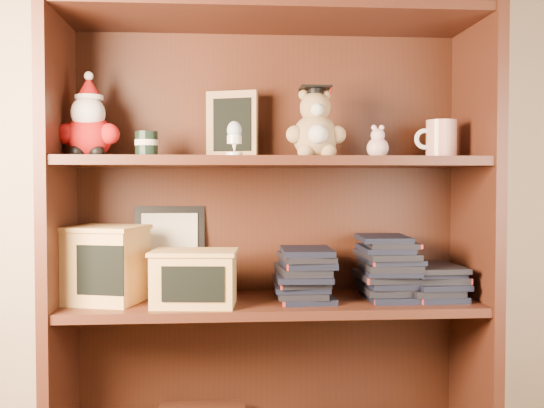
{
  "coord_description": "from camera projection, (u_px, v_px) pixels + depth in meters",
  "views": [
    {
      "loc": [
        -0.09,
        -0.47,
        0.88
      ],
      "look_at": [
        0.04,
        1.3,
        0.82
      ],
      "focal_mm": 42.0,
      "sensor_mm": 36.0,
      "label": 1
    }
  ],
  "objects": [
    {
      "name": "bookcase",
      "position": [
        270.0,
        218.0,
        1.83
      ],
      "size": [
        1.2,
        0.35,
        1.6
      ],
      "color": "#441F13",
      "rests_on": "ground"
    },
    {
      "name": "shelf_lower",
      "position": [
        272.0,
        304.0,
        1.79
      ],
      "size": [
        1.14,
        0.33,
        0.02
      ],
      "color": "#441F13",
      "rests_on": "ground"
    },
    {
      "name": "shelf_upper",
      "position": [
        272.0,
        162.0,
        1.77
      ],
      "size": [
        1.14,
        0.33,
        0.02
      ],
      "color": "#441F13",
      "rests_on": "ground"
    },
    {
      "name": "santa_plush",
      "position": [
        89.0,
        125.0,
        1.73
      ],
      "size": [
        0.17,
        0.12,
        0.24
      ],
      "color": "#A50F0F",
      "rests_on": "shelf_upper"
    },
    {
      "name": "teachers_tin",
      "position": [
        146.0,
        144.0,
        1.75
      ],
      "size": [
        0.06,
        0.06,
        0.07
      ],
      "color": "black",
      "rests_on": "shelf_upper"
    },
    {
      "name": "chalkboard_plaque",
      "position": [
        232.0,
        126.0,
        1.88
      ],
      "size": [
        0.15,
        0.11,
        0.2
      ],
      "color": "#9E7547",
      "rests_on": "shelf_upper"
    },
    {
      "name": "egg_cup",
      "position": [
        234.0,
        137.0,
        1.69
      ],
      "size": [
        0.04,
        0.04,
        0.09
      ],
      "color": "white",
      "rests_on": "shelf_upper"
    },
    {
      "name": "grad_teddy_bear",
      "position": [
        315.0,
        130.0,
        1.77
      ],
      "size": [
        0.17,
        0.14,
        0.2
      ],
      "color": "#A58557",
      "rests_on": "shelf_upper"
    },
    {
      "name": "pink_figurine",
      "position": [
        378.0,
        145.0,
        1.79
      ],
      "size": [
        0.06,
        0.06,
        0.1
      ],
      "color": "beige",
      "rests_on": "shelf_upper"
    },
    {
      "name": "teacher_mug",
      "position": [
        440.0,
        139.0,
        1.81
      ],
      "size": [
        0.12,
        0.09,
        0.11
      ],
      "color": "silver",
      "rests_on": "shelf_upper"
    },
    {
      "name": "certificate_frame",
      "position": [
        170.0,
        249.0,
        1.9
      ],
      "size": [
        0.21,
        0.05,
        0.26
      ],
      "color": "black",
      "rests_on": "shelf_lower"
    },
    {
      "name": "treats_box",
      "position": [
        107.0,
        264.0,
        1.75
      ],
      "size": [
        0.24,
        0.24,
        0.21
      ],
      "color": "tan",
      "rests_on": "shelf_lower"
    },
    {
      "name": "pencils_box",
      "position": [
        194.0,
        277.0,
        1.7
      ],
      "size": [
        0.24,
        0.18,
        0.15
      ],
      "color": "tan",
      "rests_on": "shelf_lower"
    },
    {
      "name": "book_stack_left",
      "position": [
        304.0,
        274.0,
        1.79
      ],
      "size": [
        0.14,
        0.2,
        0.14
      ],
      "color": "black",
      "rests_on": "shelf_lower"
    },
    {
      "name": "book_stack_mid",
      "position": [
        387.0,
        267.0,
        1.81
      ],
      "size": [
        0.14,
        0.2,
        0.18
      ],
      "color": "black",
      "rests_on": "shelf_lower"
    },
    {
      "name": "book_stack_right",
      "position": [
        431.0,
        281.0,
        1.82
      ],
      "size": [
        0.14,
        0.2,
        0.1
      ],
      "color": "black",
      "rests_on": "shelf_lower"
    }
  ]
}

